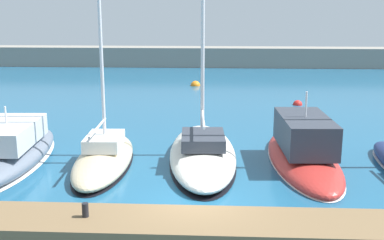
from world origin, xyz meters
TOP-DOWN VIEW (x-y plane):
  - ground_plane at (0.00, 0.00)m, footprint 120.00×120.00m
  - dock_pier at (0.00, -1.80)m, footprint 24.45×2.12m
  - breakwater_seawall at (0.00, 39.29)m, footprint 108.00×3.02m
  - motorboat_slate_nearest at (-8.17, 4.39)m, footprint 3.21×8.82m
  - sailboat_sand_second at (-4.08, 4.26)m, footprint 2.56×7.38m
  - sailboat_ivory_third at (0.09, 5.09)m, footprint 3.36×9.37m
  - motorboat_red_fourth at (4.44, 5.01)m, footprint 3.10×8.88m
  - mooring_buoy_orange at (-1.16, 25.65)m, footprint 0.83×0.83m
  - mooring_buoy_red at (6.25, 17.81)m, footprint 0.65×0.65m
  - dock_bollard at (-3.25, -1.80)m, footprint 0.20×0.20m

SIDE VIEW (x-z plane):
  - ground_plane at x=0.00m, z-range 0.00..0.00m
  - mooring_buoy_orange at x=-1.16m, z-range -0.42..0.42m
  - mooring_buoy_red at x=6.25m, z-range -0.33..0.33m
  - dock_pier at x=0.00m, z-range 0.00..0.42m
  - sailboat_ivory_third at x=0.09m, z-range -7.06..7.91m
  - sailboat_sand_second at x=-4.08m, z-range -7.49..8.33m
  - motorboat_red_fourth at x=4.44m, z-range -1.24..2.32m
  - motorboat_slate_nearest at x=-8.17m, z-range -0.82..1.97m
  - dock_bollard at x=-3.25m, z-range 0.42..0.86m
  - breakwater_seawall at x=0.00m, z-range 0.00..2.14m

